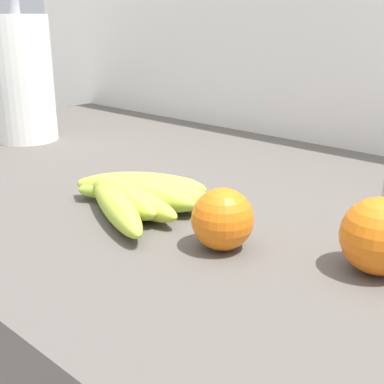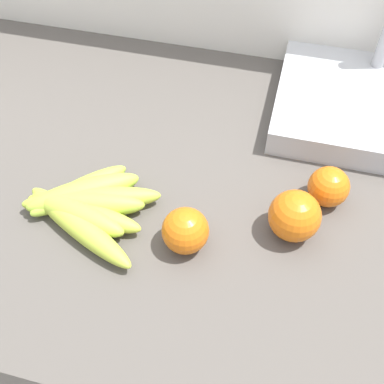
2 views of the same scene
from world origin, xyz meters
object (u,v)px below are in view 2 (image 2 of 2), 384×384
at_px(orange_center, 185,231).
at_px(banana_bunch, 83,206).
at_px(sink_basin, 373,106).
at_px(orange_back_left, 329,187).
at_px(orange_far_right, 295,216).

bearing_deg(orange_center, banana_bunch, 174.63).
bearing_deg(sink_basin, orange_back_left, -106.63).
distance_m(orange_center, sink_basin, 0.44).
height_order(orange_back_left, sink_basin, sink_basin).
distance_m(orange_center, orange_back_left, 0.24).
bearing_deg(orange_back_left, orange_center, -144.67).
relative_size(banana_bunch, orange_center, 3.13).
bearing_deg(banana_bunch, orange_center, -5.37).
bearing_deg(orange_center, orange_far_right, 22.75).
distance_m(orange_far_right, orange_back_left, 0.09).
distance_m(banana_bunch, orange_center, 0.17).
relative_size(orange_center, orange_far_right, 0.89).
bearing_deg(orange_far_right, orange_back_left, 58.87).
bearing_deg(orange_back_left, orange_far_right, -121.13).
height_order(orange_center, sink_basin, sink_basin).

